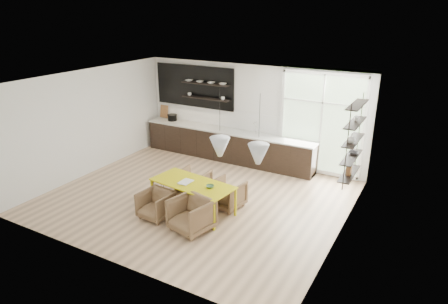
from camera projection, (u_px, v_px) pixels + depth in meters
room at (239, 133)px, 10.04m from camera, size 7.02×6.01×2.91m
kitchen_run at (225, 140)px, 12.23m from camera, size 5.54×0.69×2.75m
right_shelving at (353, 143)px, 8.77m from camera, size 0.26×1.22×1.90m
dining_table at (193, 185)px, 9.05m from camera, size 2.03×1.11×0.71m
armchair_back_left at (194, 183)px, 9.95m from camera, size 0.72×0.74×0.66m
armchair_back_right at (227, 194)px, 9.35m from camera, size 0.81×0.82×0.66m
armchair_front_left at (156, 205)px, 8.88m from camera, size 0.72×0.74×0.63m
armchair_front_right at (191, 215)px, 8.35m from camera, size 0.95×0.97×0.73m
wire_stool at (158, 184)px, 9.93m from camera, size 0.36×0.36×0.46m
table_book at (181, 181)px, 9.10m from camera, size 0.26×0.34×0.03m
table_bowl at (210, 186)px, 8.79m from camera, size 0.21×0.21×0.06m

